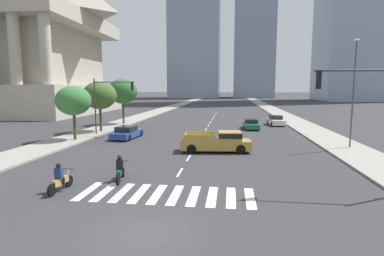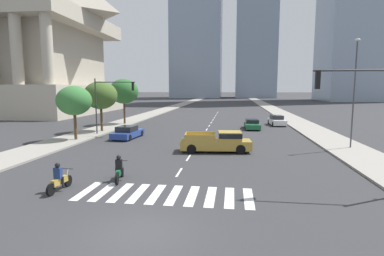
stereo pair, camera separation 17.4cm
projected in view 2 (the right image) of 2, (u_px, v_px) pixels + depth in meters
The scene contains 19 objects.
ground_plane at pixel (140, 233), 11.00m from camera, with size 800.00×800.00×0.00m, color #333335.
sidewalk_east at pixel (310, 129), 38.76m from camera, with size 4.00×260.00×0.15m, color gray.
sidewalk_west at pixel (114, 125), 42.19m from camera, with size 4.00×260.00×0.15m, color gray.
crosswalk_near at pixel (165, 194), 15.01m from camera, with size 8.55×2.86×0.01m.
lane_divider_center at pixel (209, 126), 42.53m from camera, with size 0.14×50.00×0.01m.
motorcycle_lead at pixel (59, 180), 15.44m from camera, with size 0.70×2.08×1.49m.
motorcycle_trailing at pixel (119, 170), 17.20m from camera, with size 0.73×2.11×1.49m.
pickup_truck at pixel (219, 142), 25.01m from camera, with size 5.86×2.43×1.67m.
sedan_blue_0 at pixel (128, 133), 31.82m from camera, with size 2.27×4.77×1.30m.
sedan_green_1 at pixel (252, 124), 39.27m from camera, with size 1.93×4.68×1.19m.
sedan_white_2 at pixel (277, 121), 42.99m from camera, with size 2.17×4.40×1.39m.
traffic_signal_near at pixel (379, 103), 14.81m from camera, with size 5.25×0.28×6.28m.
traffic_signal_far at pixel (110, 96), 33.36m from camera, with size 4.83×0.28×6.08m.
street_lamp_east at pixel (354, 87), 25.48m from camera, with size 0.50×0.24×9.05m.
street_tree_nearest at pixel (74, 101), 29.83m from camera, with size 3.37×3.37×5.26m.
street_tree_second at pixel (101, 95), 35.78m from camera, with size 3.85×3.85×5.85m.
street_tree_third at pixel (124, 91), 43.35m from camera, with size 4.11×4.11×6.34m.
war_memorial at pixel (24, 22), 62.70m from camera, with size 30.73×30.73×36.54m.
office_tower_left_skyline at pixel (197, 5), 163.91m from camera, with size 26.89×21.33×109.20m.
Camera 2 is at (3.24, -10.08, 5.17)m, focal length 28.62 mm.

